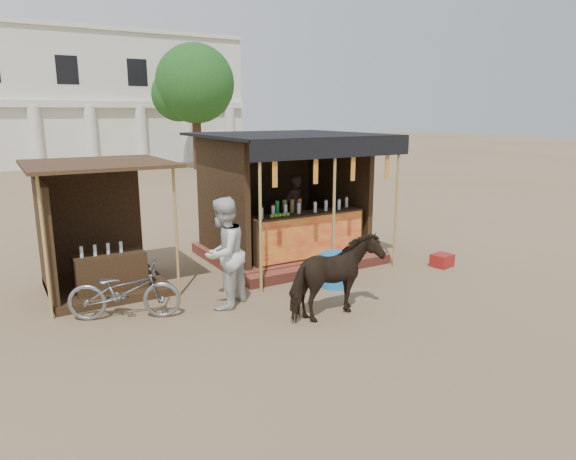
# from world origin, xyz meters

# --- Properties ---
(ground) EXTENTS (120.00, 120.00, 0.00)m
(ground) POSITION_xyz_m (0.00, 0.00, 0.00)
(ground) COLOR #846B4C
(ground) RESTS_ON ground
(main_stall) EXTENTS (3.60, 3.61, 2.78)m
(main_stall) POSITION_xyz_m (1.02, 3.36, 1.02)
(main_stall) COLOR brown
(main_stall) RESTS_ON ground
(secondary_stall) EXTENTS (2.40, 2.40, 2.38)m
(secondary_stall) POSITION_xyz_m (-3.17, 3.24, 0.85)
(secondary_stall) COLOR #3C2816
(secondary_stall) RESTS_ON ground
(cow) EXTENTS (1.66, 0.91, 1.33)m
(cow) POSITION_xyz_m (-0.11, -0.07, 0.67)
(cow) COLOR black
(cow) RESTS_ON ground
(motorbike) EXTENTS (1.85, 1.27, 0.92)m
(motorbike) POSITION_xyz_m (-3.02, 1.59, 0.46)
(motorbike) COLOR gray
(motorbike) RESTS_ON ground
(bystander) EXTENTS (1.15, 1.10, 1.88)m
(bystander) POSITION_xyz_m (-1.44, 1.27, 0.94)
(bystander) COLOR silver
(bystander) RESTS_ON ground
(blue_barrel) EXTENTS (0.66, 0.66, 0.65)m
(blue_barrel) POSITION_xyz_m (0.79, 1.17, 0.32)
(blue_barrel) COLOR blue
(blue_barrel) RESTS_ON ground
(red_crate) EXTENTS (0.48, 0.44, 0.27)m
(red_crate) POSITION_xyz_m (3.50, 1.04, 0.13)
(red_crate) COLOR maroon
(red_crate) RESTS_ON ground
(cooler) EXTENTS (0.75, 0.64, 0.46)m
(cooler) POSITION_xyz_m (2.35, 2.60, 0.23)
(cooler) COLOR #186F3E
(cooler) RESTS_ON ground
(background_building) EXTENTS (26.00, 7.45, 8.18)m
(background_building) POSITION_xyz_m (-2.00, 29.94, 3.98)
(background_building) COLOR silver
(background_building) RESTS_ON ground
(tree) EXTENTS (4.50, 4.40, 7.00)m
(tree) POSITION_xyz_m (5.81, 22.14, 4.63)
(tree) COLOR #382314
(tree) RESTS_ON ground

